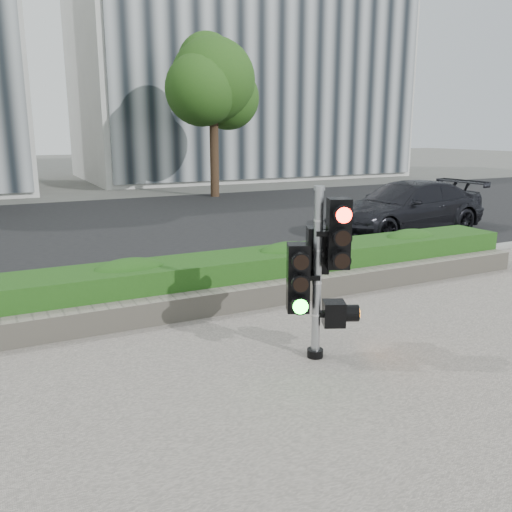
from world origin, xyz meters
name	(u,v)px	position (x,y,z in m)	size (l,w,h in m)	color
ground	(285,360)	(0.00, 0.00, 0.00)	(120.00, 120.00, 0.00)	#51514C
sidewalk	(441,475)	(0.00, -2.50, 0.01)	(16.00, 11.00, 0.03)	#9E9389
road	(108,228)	(0.00, 10.00, 0.01)	(60.00, 13.00, 0.02)	black
curb	(193,289)	(0.00, 3.15, 0.06)	(60.00, 0.25, 0.12)	gray
stone_wall	(222,301)	(0.00, 1.90, 0.20)	(12.00, 0.32, 0.34)	gray
hedge	(206,279)	(0.00, 2.55, 0.37)	(12.00, 1.00, 0.68)	#347925
building_right	(238,72)	(11.00, 25.00, 6.00)	(18.00, 10.00, 12.00)	#B7B7B2
tree_right	(212,84)	(5.48, 15.55, 4.48)	(4.10, 3.58, 6.53)	black
traffic_signal	(319,265)	(0.38, -0.11, 1.16)	(0.76, 0.65, 2.05)	black
car_dark	(406,208)	(6.86, 5.66, 0.70)	(1.90, 4.68, 1.36)	black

